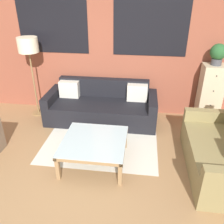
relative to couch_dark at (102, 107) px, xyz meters
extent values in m
plane|color=#9E754C|center=(-0.07, -1.95, -0.28)|extent=(16.00, 16.00, 0.00)
cube|color=brown|center=(-0.07, 0.49, 1.12)|extent=(8.40, 0.08, 2.80)
cube|color=black|center=(-1.02, 0.44, 1.52)|extent=(1.40, 0.01, 1.10)
cube|color=black|center=(0.88, 0.44, 1.52)|extent=(1.40, 0.01, 1.10)
cube|color=silver|center=(0.12, -0.76, -0.27)|extent=(1.97, 1.64, 0.00)
cube|color=black|center=(0.00, -0.13, -0.08)|extent=(1.86, 0.72, 0.40)
cube|color=black|center=(0.00, 0.31, 0.11)|extent=(1.86, 0.16, 0.78)
cube|color=black|center=(-1.01, -0.05, 0.01)|extent=(0.16, 0.88, 0.58)
cube|color=black|center=(1.01, -0.05, 0.01)|extent=(0.16, 0.88, 0.58)
cube|color=beige|center=(-0.70, 0.15, 0.29)|extent=(0.40, 0.16, 0.34)
cube|color=beige|center=(0.70, 0.15, 0.29)|extent=(0.40, 0.16, 0.34)
cube|color=olive|center=(1.85, -1.31, -0.07)|extent=(0.64, 1.35, 0.42)
cube|color=olive|center=(1.93, -0.56, 0.03)|extent=(0.80, 0.14, 0.62)
cube|color=silver|center=(0.12, -1.36, 0.11)|extent=(0.95, 0.95, 0.01)
cube|color=#99754C|center=(0.12, -1.81, 0.08)|extent=(0.95, 0.05, 0.05)
cube|color=#99754C|center=(0.12, -0.91, 0.08)|extent=(0.95, 0.05, 0.05)
cube|color=#99754C|center=(-0.33, -1.36, 0.08)|extent=(0.05, 0.95, 0.05)
cube|color=#99754C|center=(0.57, -1.36, 0.08)|extent=(0.05, 0.95, 0.05)
cube|color=#99754C|center=(-0.32, -1.80, -0.08)|extent=(0.06, 0.05, 0.38)
cube|color=#99754C|center=(0.56, -1.80, -0.08)|extent=(0.05, 0.05, 0.38)
cube|color=#99754C|center=(-0.32, -0.92, -0.08)|extent=(0.06, 0.06, 0.38)
cube|color=#99754C|center=(0.56, -0.92, -0.08)|extent=(0.05, 0.06, 0.38)
cylinder|color=olive|center=(-1.42, 0.08, -0.27)|extent=(0.28, 0.28, 0.02)
cylinder|color=olive|center=(-1.42, 0.08, 0.40)|extent=(0.03, 0.03, 1.31)
cylinder|color=beige|center=(-1.42, 0.08, 1.19)|extent=(0.39, 0.39, 0.28)
cube|color=#C6B793|center=(2.11, 0.22, 0.31)|extent=(0.41, 0.38, 1.17)
sphere|color=#38332D|center=(2.11, 0.03, 0.75)|extent=(0.02, 0.02, 0.02)
sphere|color=#38332D|center=(2.11, 0.03, 0.45)|extent=(0.02, 0.02, 0.02)
sphere|color=#38332D|center=(2.11, 0.03, 0.16)|extent=(0.02, 0.02, 0.02)
sphere|color=#38332D|center=(2.11, 0.03, -0.13)|extent=(0.02, 0.02, 0.02)
cylinder|color=#47474C|center=(2.11, 0.22, 0.95)|extent=(0.19, 0.19, 0.12)
sphere|color=#285B2D|center=(2.11, 0.22, 1.13)|extent=(0.29, 0.29, 0.29)
camera|label=1|loc=(0.78, -4.25, 2.14)|focal=38.00mm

